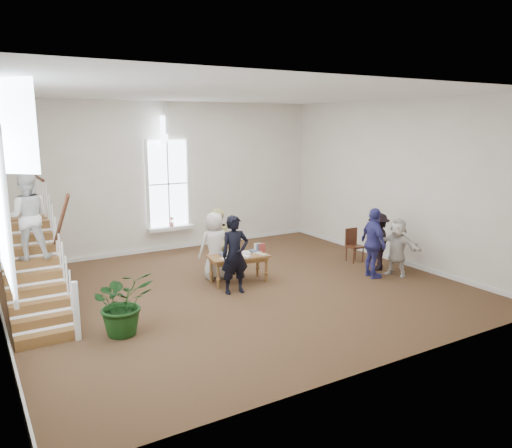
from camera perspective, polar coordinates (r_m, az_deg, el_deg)
ground at (r=11.89m, az=-1.93°, el=-7.48°), size 10.00×10.00×0.00m
room_shell at (r=15.63m, az=-9.73°, el=-1.49°), size 10.49×10.00×10.00m
staircase at (r=10.90m, az=-24.46°, el=-1.44°), size 1.10×4.10×2.92m
library_table at (r=12.27m, az=-1.95°, el=-3.94°), size 1.53×0.90×0.74m
police_officer at (r=11.42m, az=-2.43°, el=-3.53°), size 0.71×0.50×1.82m
elderly_woman at (r=12.56m, az=-4.74°, el=-2.47°), size 0.85×0.57×1.69m
person_yellow at (r=13.12m, az=-4.52°, el=-1.87°), size 0.85×0.68×1.68m
woman_cluster_a at (r=12.90m, az=13.28°, el=-2.14°), size 0.66×1.12×1.79m
woman_cluster_b at (r=13.65m, az=13.77°, el=-1.94°), size 0.98×1.15×1.55m
woman_cluster_c at (r=13.23m, az=15.80°, el=-2.55°), size 0.85×1.47×1.51m
floor_plant at (r=9.61m, az=-14.98°, el=-8.65°), size 1.12×0.98×1.23m
side_chair at (r=14.42m, az=11.05°, el=-2.15°), size 0.42×0.42×0.94m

